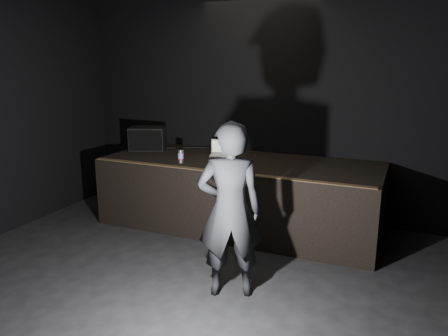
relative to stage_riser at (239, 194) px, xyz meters
name	(u,v)px	position (x,y,z in m)	size (l,w,h in m)	color
ground	(133,323)	(0.00, -2.73, -0.50)	(7.00, 7.00, 0.00)	black
room_walls	(121,108)	(0.00, -2.73, 1.52)	(6.10, 7.10, 3.52)	black
stage_riser	(239,194)	(0.00, 0.00, 0.00)	(4.00, 1.50, 1.00)	black
riser_lip	(220,171)	(0.00, -0.71, 0.51)	(3.92, 0.10, 0.01)	brown
stage_monitor	(148,138)	(-1.67, 0.16, 0.69)	(0.66, 0.58, 0.37)	black
cable	(187,148)	(-1.14, 0.53, 0.51)	(0.02, 0.02, 0.82)	black
laptop	(221,151)	(-0.40, 0.25, 0.56)	(0.40, 0.38, 0.23)	white
beer_can	(181,156)	(-0.72, -0.45, 0.59)	(0.08, 0.08, 0.18)	silver
plastic_cup	(254,157)	(0.18, 0.11, 0.54)	(0.07, 0.07, 0.09)	white
wii_remote	(244,170)	(0.27, -0.55, 0.51)	(0.04, 0.16, 0.03)	white
person	(230,210)	(0.62, -1.85, 0.42)	(0.67, 0.44, 1.84)	black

